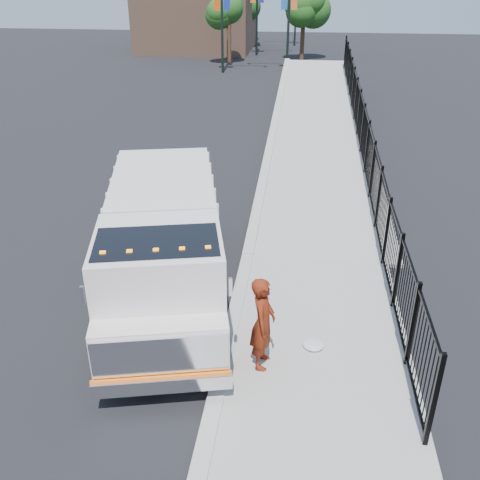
# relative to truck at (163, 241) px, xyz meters

# --- Properties ---
(ground) EXTENTS (120.00, 120.00, 0.00)m
(ground) POSITION_rel_truck_xyz_m (1.73, -1.95, -1.49)
(ground) COLOR black
(ground) RESTS_ON ground
(sidewalk) EXTENTS (3.55, 12.00, 0.12)m
(sidewalk) POSITION_rel_truck_xyz_m (3.65, -3.95, -1.43)
(sidewalk) COLOR #9E998E
(sidewalk) RESTS_ON ground
(curb) EXTENTS (0.30, 12.00, 0.16)m
(curb) POSITION_rel_truck_xyz_m (1.73, -3.95, -1.41)
(curb) COLOR #ADAAA3
(curb) RESTS_ON ground
(ramp) EXTENTS (3.95, 24.06, 3.19)m
(ramp) POSITION_rel_truck_xyz_m (3.85, 14.05, -1.49)
(ramp) COLOR #9E998E
(ramp) RESTS_ON ground
(iron_fence) EXTENTS (0.10, 28.00, 1.80)m
(iron_fence) POSITION_rel_truck_xyz_m (5.28, 10.05, -0.59)
(iron_fence) COLOR black
(iron_fence) RESTS_ON ground
(truck) EXTENTS (4.14, 8.07, 2.64)m
(truck) POSITION_rel_truck_xyz_m (0.00, 0.00, 0.00)
(truck) COLOR black
(truck) RESTS_ON ground
(worker) EXTENTS (0.50, 0.73, 1.92)m
(worker) POSITION_rel_truck_xyz_m (2.47, -2.29, -0.41)
(worker) COLOR maroon
(worker) RESTS_ON sidewalk
(debris) EXTENTS (0.44, 0.44, 0.11)m
(debris) POSITION_rel_truck_xyz_m (3.47, -1.66, -1.31)
(debris) COLOR silver
(debris) RESTS_ON sidewalk
(light_pole_0) EXTENTS (3.77, 0.22, 8.00)m
(light_pole_0) POSITION_rel_truck_xyz_m (-2.86, 29.92, 2.88)
(light_pole_0) COLOR black
(light_pole_0) RESTS_ON ground
(light_pole_1) EXTENTS (3.77, 0.22, 8.00)m
(light_pole_1) POSITION_rel_truck_xyz_m (1.20, 31.14, 2.88)
(light_pole_1) COLOR black
(light_pole_1) RESTS_ON ground
(light_pole_2) EXTENTS (3.78, 0.22, 8.00)m
(light_pole_2) POSITION_rel_truck_xyz_m (-1.19, 38.85, 2.88)
(light_pole_2) COLOR black
(light_pole_2) RESTS_ON ground
(tree_0) EXTENTS (2.36, 2.36, 5.18)m
(tree_0) POSITION_rel_truck_xyz_m (-3.15, 33.30, 2.44)
(tree_0) COLOR #382314
(tree_0) RESTS_ON ground
(tree_1) EXTENTS (2.57, 2.57, 5.29)m
(tree_1) POSITION_rel_truck_xyz_m (2.51, 36.49, 2.46)
(tree_1) COLOR #382314
(tree_1) RESTS_ON ground
(tree_2) EXTENTS (3.25, 3.25, 5.63)m
(tree_2) POSITION_rel_truck_xyz_m (-3.33, 44.31, 2.48)
(tree_2) COLOR #382314
(tree_2) RESTS_ON ground
(building) EXTENTS (10.00, 10.00, 8.00)m
(building) POSITION_rel_truck_xyz_m (-7.27, 42.05, 2.51)
(building) COLOR #8C664C
(building) RESTS_ON ground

